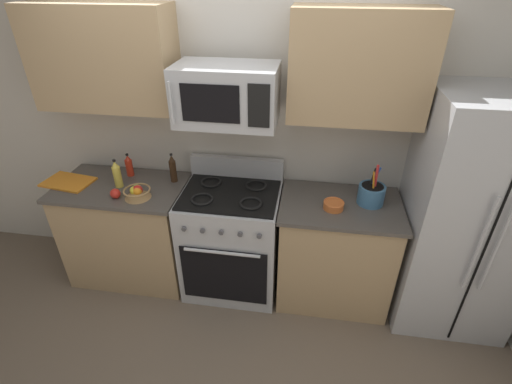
{
  "coord_description": "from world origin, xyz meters",
  "views": [
    {
      "loc": [
        0.57,
        -1.66,
        2.42
      ],
      "look_at": [
        0.22,
        0.58,
        1.03
      ],
      "focal_mm": 26.23,
      "sensor_mm": 36.0,
      "label": 1
    }
  ],
  "objects_px": {
    "apple_loose": "(115,194)",
    "cutting_board": "(68,182)",
    "range_oven": "(232,239)",
    "microwave": "(227,95)",
    "fruit_basket": "(137,192)",
    "bottle_soy": "(173,169)",
    "prep_bowl": "(334,205)",
    "bottle_oil": "(117,174)",
    "refrigerator": "(467,218)",
    "utensil_crock": "(371,194)",
    "bottle_hot_sauce": "(129,166)"
  },
  "relations": [
    {
      "from": "range_oven",
      "to": "bottle_soy",
      "type": "relative_size",
      "value": 4.44
    },
    {
      "from": "prep_bowl",
      "to": "refrigerator",
      "type": "bearing_deg",
      "value": 3.27
    },
    {
      "from": "apple_loose",
      "to": "bottle_hot_sauce",
      "type": "xyz_separation_m",
      "value": [
        -0.04,
        0.35,
        0.05
      ]
    },
    {
      "from": "utensil_crock",
      "to": "bottle_oil",
      "type": "relative_size",
      "value": 1.38
    },
    {
      "from": "refrigerator",
      "to": "fruit_basket",
      "type": "relative_size",
      "value": 8.79
    },
    {
      "from": "fruit_basket",
      "to": "bottle_soy",
      "type": "bearing_deg",
      "value": 55.7
    },
    {
      "from": "cutting_board",
      "to": "prep_bowl",
      "type": "relative_size",
      "value": 2.53
    },
    {
      "from": "bottle_soy",
      "to": "prep_bowl",
      "type": "distance_m",
      "value": 1.29
    },
    {
      "from": "apple_loose",
      "to": "prep_bowl",
      "type": "height_order",
      "value": "apple_loose"
    },
    {
      "from": "utensil_crock",
      "to": "bottle_oil",
      "type": "height_order",
      "value": "utensil_crock"
    },
    {
      "from": "bottle_hot_sauce",
      "to": "apple_loose",
      "type": "bearing_deg",
      "value": -82.69
    },
    {
      "from": "refrigerator",
      "to": "cutting_board",
      "type": "distance_m",
      "value": 3.04
    },
    {
      "from": "refrigerator",
      "to": "bottle_soy",
      "type": "height_order",
      "value": "refrigerator"
    },
    {
      "from": "bottle_oil",
      "to": "prep_bowl",
      "type": "height_order",
      "value": "bottle_oil"
    },
    {
      "from": "refrigerator",
      "to": "prep_bowl",
      "type": "relative_size",
      "value": 11.95
    },
    {
      "from": "microwave",
      "to": "bottle_oil",
      "type": "xyz_separation_m",
      "value": [
        -0.89,
        -0.04,
        -0.66
      ]
    },
    {
      "from": "fruit_basket",
      "to": "bottle_oil",
      "type": "xyz_separation_m",
      "value": [
        -0.21,
        0.13,
        0.06
      ]
    },
    {
      "from": "cutting_board",
      "to": "prep_bowl",
      "type": "xyz_separation_m",
      "value": [
        2.11,
        -0.05,
        0.02
      ]
    },
    {
      "from": "refrigerator",
      "to": "apple_loose",
      "type": "distance_m",
      "value": 2.55
    },
    {
      "from": "microwave",
      "to": "fruit_basket",
      "type": "bearing_deg",
      "value": -166.06
    },
    {
      "from": "fruit_basket",
      "to": "microwave",
      "type": "bearing_deg",
      "value": 13.94
    },
    {
      "from": "apple_loose",
      "to": "bottle_soy",
      "type": "relative_size",
      "value": 0.31
    },
    {
      "from": "fruit_basket",
      "to": "bottle_hot_sauce",
      "type": "xyz_separation_m",
      "value": [
        -0.2,
        0.32,
        0.04
      ]
    },
    {
      "from": "bottle_oil",
      "to": "cutting_board",
      "type": "bearing_deg",
      "value": -178.61
    },
    {
      "from": "refrigerator",
      "to": "prep_bowl",
      "type": "height_order",
      "value": "refrigerator"
    },
    {
      "from": "cutting_board",
      "to": "bottle_oil",
      "type": "xyz_separation_m",
      "value": [
        0.44,
        0.01,
        0.1
      ]
    },
    {
      "from": "range_oven",
      "to": "refrigerator",
      "type": "xyz_separation_m",
      "value": [
        1.71,
        -0.02,
        0.42
      ]
    },
    {
      "from": "microwave",
      "to": "prep_bowl",
      "type": "relative_size",
      "value": 4.56
    },
    {
      "from": "fruit_basket",
      "to": "prep_bowl",
      "type": "bearing_deg",
      "value": 2.83
    },
    {
      "from": "bottle_oil",
      "to": "microwave",
      "type": "bearing_deg",
      "value": 2.5
    },
    {
      "from": "cutting_board",
      "to": "bottle_oil",
      "type": "height_order",
      "value": "bottle_oil"
    },
    {
      "from": "refrigerator",
      "to": "bottle_hot_sauce",
      "type": "bearing_deg",
      "value": 175.78
    },
    {
      "from": "bottle_soy",
      "to": "cutting_board",
      "type": "bearing_deg",
      "value": -169.34
    },
    {
      "from": "microwave",
      "to": "utensil_crock",
      "type": "xyz_separation_m",
      "value": [
        1.04,
        0.02,
        -0.69
      ]
    },
    {
      "from": "prep_bowl",
      "to": "bottle_soy",
      "type": "bearing_deg",
      "value": 170.8
    },
    {
      "from": "refrigerator",
      "to": "bottle_hot_sauce",
      "type": "height_order",
      "value": "refrigerator"
    },
    {
      "from": "refrigerator",
      "to": "microwave",
      "type": "height_order",
      "value": "microwave"
    },
    {
      "from": "microwave",
      "to": "utensil_crock",
      "type": "relative_size",
      "value": 2.09
    },
    {
      "from": "bottle_soy",
      "to": "refrigerator",
      "type": "bearing_deg",
      "value": -3.96
    },
    {
      "from": "fruit_basket",
      "to": "utensil_crock",
      "type": "bearing_deg",
      "value": 6.2
    },
    {
      "from": "fruit_basket",
      "to": "bottle_hot_sauce",
      "type": "bearing_deg",
      "value": 122.8
    },
    {
      "from": "apple_loose",
      "to": "prep_bowl",
      "type": "distance_m",
      "value": 1.62
    },
    {
      "from": "apple_loose",
      "to": "cutting_board",
      "type": "xyz_separation_m",
      "value": [
        -0.49,
        0.15,
        -0.03
      ]
    },
    {
      "from": "range_oven",
      "to": "microwave",
      "type": "xyz_separation_m",
      "value": [
        -0.0,
        0.03,
        1.2
      ]
    },
    {
      "from": "utensil_crock",
      "to": "bottle_hot_sauce",
      "type": "height_order",
      "value": "utensil_crock"
    },
    {
      "from": "fruit_basket",
      "to": "cutting_board",
      "type": "relative_size",
      "value": 0.54
    },
    {
      "from": "range_oven",
      "to": "microwave",
      "type": "bearing_deg",
      "value": 90.1
    },
    {
      "from": "range_oven",
      "to": "utensil_crock",
      "type": "xyz_separation_m",
      "value": [
        1.04,
        0.05,
        0.52
      ]
    },
    {
      "from": "fruit_basket",
      "to": "apple_loose",
      "type": "bearing_deg",
      "value": -167.8
    },
    {
      "from": "range_oven",
      "to": "microwave",
      "type": "relative_size",
      "value": 1.6
    }
  ]
}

